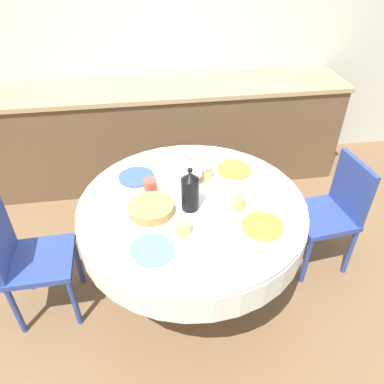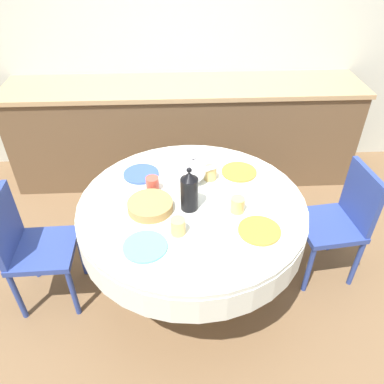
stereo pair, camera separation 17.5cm
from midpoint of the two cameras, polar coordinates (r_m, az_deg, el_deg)
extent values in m
plane|color=brown|center=(2.83, 1.82, -13.96)|extent=(12.00, 12.00, 0.00)
cube|color=beige|center=(3.68, -0.03, 23.03)|extent=(7.00, 0.05, 2.60)
cube|color=brown|center=(3.68, 0.23, 8.83)|extent=(3.20, 0.60, 0.91)
cube|color=tan|center=(3.48, 0.25, 15.73)|extent=(3.24, 0.64, 0.04)
cylinder|color=brown|center=(2.81, 1.83, -13.70)|extent=(0.44, 0.44, 0.04)
cylinder|color=brown|center=(2.60, 1.95, -9.79)|extent=(0.11, 0.11, 0.52)
cylinder|color=silver|center=(2.36, 2.13, -3.94)|extent=(1.40, 1.40, 0.18)
cylinder|color=silver|center=(2.29, 2.19, -1.96)|extent=(1.39, 1.39, 0.03)
cube|color=#2D428E|center=(2.81, 21.78, -4.78)|extent=(0.44, 0.44, 0.04)
cube|color=#2D428E|center=(2.77, 26.09, -0.75)|extent=(0.08, 0.38, 0.41)
cylinder|color=#2D428E|center=(2.78, 19.12, -11.21)|extent=(0.04, 0.04, 0.42)
cylinder|color=#2D428E|center=(3.00, 16.31, -6.33)|extent=(0.04, 0.04, 0.42)
cylinder|color=#2D428E|center=(2.95, 25.32, -9.88)|extent=(0.04, 0.04, 0.42)
cylinder|color=#2D428E|center=(3.15, 22.19, -5.38)|extent=(0.04, 0.04, 0.42)
cube|color=#2D428E|center=(2.60, -19.92, -8.34)|extent=(0.41, 0.41, 0.04)
cube|color=#2D428E|center=(2.51, -24.99, -4.69)|extent=(0.05, 0.38, 0.41)
cylinder|color=#2D428E|center=(2.83, -14.76, -9.04)|extent=(0.04, 0.04, 0.42)
cylinder|color=#2D428E|center=(2.61, -15.77, -14.64)|extent=(0.04, 0.04, 0.42)
cylinder|color=#2D428E|center=(2.92, -21.65, -9.10)|extent=(0.04, 0.04, 0.42)
cylinder|color=#2D428E|center=(2.70, -23.34, -14.47)|extent=(0.04, 0.04, 0.42)
cylinder|color=#60BCB7|center=(2.00, -4.64, -8.37)|extent=(0.24, 0.24, 0.01)
cylinder|color=#DBB766|center=(2.04, 0.31, -5.35)|extent=(0.08, 0.08, 0.09)
cylinder|color=orange|center=(2.13, 12.57, -5.82)|extent=(0.24, 0.24, 0.01)
cylinder|color=#DBB766|center=(2.21, 9.21, -2.00)|extent=(0.08, 0.08, 0.09)
cylinder|color=#3856AD|center=(2.52, -5.80, 2.70)|extent=(0.24, 0.24, 0.01)
cylinder|color=#CC4C3D|center=(2.35, -3.94, 1.15)|extent=(0.08, 0.08, 0.09)
cylinder|color=orange|center=(2.56, 9.13, 3.00)|extent=(0.24, 0.24, 0.01)
cylinder|color=#DBB766|center=(2.46, 4.83, 2.88)|extent=(0.08, 0.08, 0.09)
cylinder|color=black|center=(2.17, 1.88, -0.36)|extent=(0.10, 0.10, 0.21)
cone|color=black|center=(2.10, 1.95, 2.40)|extent=(0.09, 0.09, 0.05)
sphere|color=black|center=(2.08, 1.97, 3.30)|extent=(0.03, 0.03, 0.03)
cylinder|color=white|center=(2.44, 2.21, 1.52)|extent=(0.09, 0.09, 0.01)
sphere|color=white|center=(2.39, 2.26, 3.28)|extent=(0.17, 0.17, 0.17)
cylinder|color=white|center=(2.39, 4.63, 3.50)|extent=(0.10, 0.03, 0.06)
sphere|color=white|center=(2.33, 2.32, 5.37)|extent=(0.04, 0.04, 0.04)
cylinder|color=#AD844C|center=(2.21, -4.15, -2.18)|extent=(0.27, 0.27, 0.06)
camera|label=1|loc=(0.09, -87.75, 1.70)|focal=35.00mm
camera|label=2|loc=(0.09, 92.25, -1.70)|focal=35.00mm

